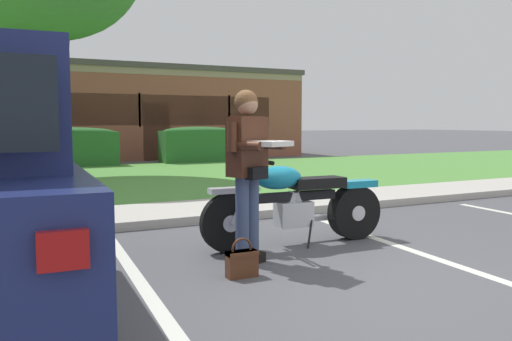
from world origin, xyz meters
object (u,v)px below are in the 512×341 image
(motorcycle, at_px, (301,202))
(handbag, at_px, (242,261))
(rider_person, at_px, (249,161))
(hedge_center_right, at_px, (198,144))
(brick_building, at_px, (26,113))
(hedge_center_left, at_px, (66,147))

(motorcycle, xyz_separation_m, handbag, (-1.14, -0.84, -0.34))
(rider_person, height_order, handbag, rider_person)
(hedge_center_right, bearing_deg, motorcycle, -104.64)
(handbag, relative_size, brick_building, 0.02)
(handbag, bearing_deg, motorcycle, 36.50)
(rider_person, relative_size, hedge_center_right, 0.68)
(motorcycle, height_order, rider_person, rider_person)
(hedge_center_right, xyz_separation_m, brick_building, (-4.96, 7.01, 1.11))
(rider_person, relative_size, hedge_center_left, 0.56)
(brick_building, bearing_deg, motorcycle, -84.04)
(motorcycle, xyz_separation_m, rider_person, (-0.86, -0.42, 0.52))
(handbag, xyz_separation_m, brick_building, (-0.80, 19.41, 1.62))
(hedge_center_left, bearing_deg, motorcycle, -84.01)
(motorcycle, distance_m, rider_person, 1.09)
(handbag, height_order, hedge_center_right, hedge_center_right)
(rider_person, height_order, hedge_center_right, rider_person)
(hedge_center_left, bearing_deg, handbag, -89.65)
(rider_person, bearing_deg, brick_building, 93.25)
(motorcycle, relative_size, rider_person, 1.32)
(hedge_center_left, height_order, brick_building, brick_building)
(motorcycle, bearing_deg, brick_building, 95.96)
(hedge_center_right, bearing_deg, brick_building, 125.28)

